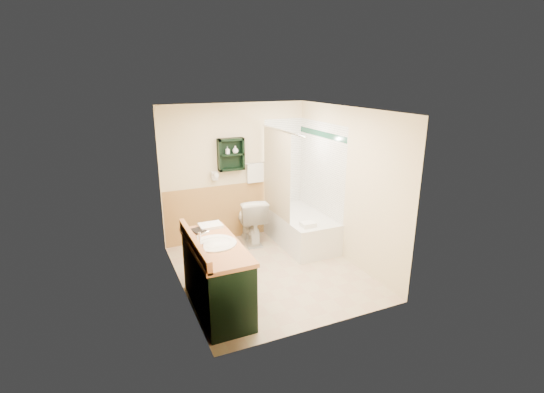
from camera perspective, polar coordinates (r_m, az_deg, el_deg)
The scene contains 25 objects.
floor at distance 6.05m, azimuth -0.31°, elevation -10.78°, with size 3.00×3.00×0.00m, color #C1AE8C.
back_wall at distance 6.96m, azimuth -5.38°, elevation 3.50°, with size 2.60×0.04×2.40m, color beige.
left_wall at distance 5.23m, azimuth -13.70°, elevation -1.59°, with size 0.04×3.00×2.40m, color beige.
right_wall at distance 6.22m, azimuth 10.87°, elevation 1.60°, with size 0.04×3.00×2.40m, color beige.
ceiling at distance 5.36m, azimuth -0.36°, elevation 12.71°, with size 2.60×3.00×0.04m, color white.
wainscot_left at distance 5.49m, azimuth -12.82°, elevation -8.47°, with size 2.98×2.98×1.00m, color tan, non-canonical shape.
wainscot_back at distance 7.13m, azimuth -5.14°, elevation -2.04°, with size 2.58×2.58×1.00m, color tan, non-canonical shape.
mirror_frame at distance 4.63m, azimuth -12.07°, elevation -0.01°, with size 1.30×1.30×1.00m, color brown, non-canonical shape.
mirror_glass at distance 4.63m, azimuth -12.01°, elevation -0.00°, with size 1.20×1.20×0.90m, color white, non-canonical shape.
tile_right at distance 6.84m, azimuth 6.98°, elevation 1.91°, with size 1.50×1.50×2.10m, color white, non-canonical shape.
tile_back at distance 7.34m, azimuth 2.37°, elevation 3.07°, with size 0.95×0.95×2.10m, color white, non-canonical shape.
tile_accent at distance 6.67m, azimuth 7.17°, elevation 8.96°, with size 1.50×1.50×0.10m, color #12402D, non-canonical shape.
wall_shelf at distance 6.75m, azimuth -5.96°, elevation 6.09°, with size 0.45×0.15×0.55m, color black.
hair_dryer at distance 6.76m, azimuth -8.35°, elevation 2.98°, with size 0.10×0.24×0.18m, color silver, non-canonical shape.
towel_bar at distance 6.98m, azimuth -2.50°, elevation 4.86°, with size 0.40×0.06×0.40m, color white, non-canonical shape.
curtain_rod at distance 6.30m, azimuth 1.34°, elevation 9.54°, with size 0.03×0.03×1.60m, color silver.
shower_curtain at distance 6.63m, azimuth 0.65°, elevation 2.42°, with size 1.05×1.05×1.70m, color beige, non-canonical shape.
vanity at distance 5.03m, azimuth -8.01°, elevation -11.43°, with size 0.59×1.40×0.89m, color black.
bathtub at distance 6.92m, azimuth 4.21°, elevation -4.68°, with size 0.79×1.50×0.53m, color white.
toilet at distance 6.92m, azimuth -3.10°, elevation -3.43°, with size 0.46×0.82×0.81m, color white.
counter_towel at distance 5.36m, azimuth -8.89°, elevation -4.17°, with size 0.30×0.23×0.04m, color white.
vanity_book at distance 5.18m, azimuth -11.46°, elevation -4.10°, with size 0.15×0.02×0.21m, color black.
tub_towel at distance 6.30m, azimuth 5.22°, elevation -4.06°, with size 0.22×0.18×0.07m, color white.
soap_bottle_a at distance 6.72m, azimuth -6.46°, elevation 6.39°, with size 0.05×0.12×0.06m, color white.
soap_bottle_b at distance 6.76m, azimuth -5.33°, elevation 6.67°, with size 0.10×0.13×0.10m, color white.
Camera 1 is at (-2.15, -4.90, 2.84)m, focal length 26.00 mm.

